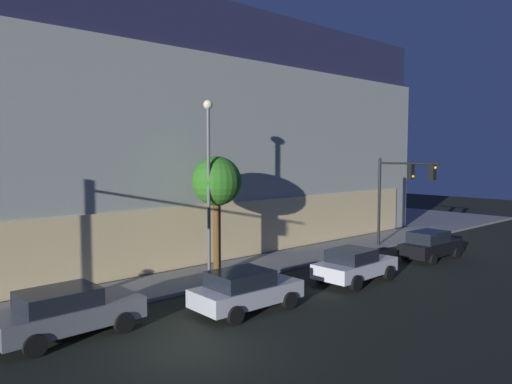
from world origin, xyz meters
name	(u,v)px	position (x,y,z in m)	size (l,w,h in m)	color
ground_plane	(192,351)	(0.00, 0.00, 0.00)	(120.00, 120.00, 0.00)	black
modern_building	(149,140)	(10.67, 21.22, 7.17)	(33.55, 25.07, 14.48)	#4C4C51
traffic_light_far_corner	(401,184)	(18.58, 4.18, 4.22)	(0.59, 4.32, 5.66)	black
street_lamp_sidewalk	(208,168)	(5.26, 6.22, 5.39)	(0.44, 0.44, 8.40)	#5F5F5F
sidewalk_tree	(217,183)	(6.20, 6.83, 4.64)	(2.44, 2.44, 5.80)	brown
car_grey	(67,311)	(-2.42, 3.71, 0.86)	(4.74, 2.22, 1.65)	slate
car_silver	(245,290)	(3.71, 1.81, 0.83)	(4.39, 2.25, 1.60)	#B7BABF
car_white	(354,265)	(10.33, 1.57, 0.82)	(4.40, 2.26, 1.60)	silver
car_black	(430,245)	(17.68, 1.67, 0.84)	(4.34, 2.02, 1.65)	black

